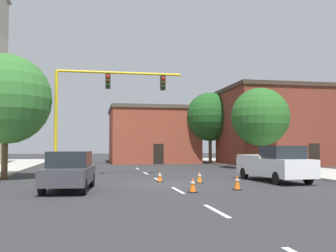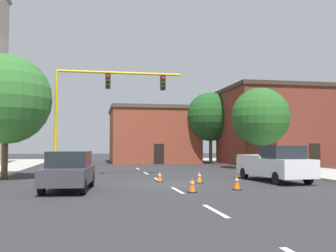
{
  "view_description": "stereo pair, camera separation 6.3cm",
  "coord_description": "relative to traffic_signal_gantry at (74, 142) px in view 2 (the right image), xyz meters",
  "views": [
    {
      "loc": [
        -3.67,
        -19.86,
        1.99
      ],
      "look_at": [
        0.96,
        4.36,
        3.25
      ],
      "focal_mm": 41.16,
      "sensor_mm": 36.0,
      "label": 1
    },
    {
      "loc": [
        -3.61,
        -19.87,
        1.99
      ],
      "look_at": [
        0.96,
        4.36,
        3.25
      ],
      "focal_mm": 41.16,
      "sensor_mm": 36.0,
      "label": 2
    }
  ],
  "objects": [
    {
      "name": "ground_plane",
      "position": [
        4.94,
        -5.22,
        -2.24
      ],
      "size": [
        160.0,
        160.0,
        0.0
      ],
      "primitive_type": "plane",
      "color": "#2D2D30"
    },
    {
      "name": "sidewalk_right",
      "position": [
        17.06,
        2.78,
        -2.17
      ],
      "size": [
        6.0,
        56.0,
        0.14
      ],
      "primitive_type": "cube",
      "color": "#B2ADA3",
      "rests_on": "ground_plane"
    },
    {
      "name": "lane_stripe_seg_1",
      "position": [
        4.94,
        -13.72,
        -2.23
      ],
      "size": [
        0.16,
        2.4,
        0.01
      ],
      "primitive_type": "cube",
      "color": "silver",
      "rests_on": "ground_plane"
    },
    {
      "name": "lane_stripe_seg_2",
      "position": [
        4.94,
        -8.22,
        -2.23
      ],
      "size": [
        0.16,
        2.4,
        0.01
      ],
      "primitive_type": "cube",
      "color": "silver",
      "rests_on": "ground_plane"
    },
    {
      "name": "lane_stripe_seg_3",
      "position": [
        4.94,
        -2.72,
        -2.23
      ],
      "size": [
        0.16,
        2.4,
        0.01
      ],
      "primitive_type": "cube",
      "color": "silver",
      "rests_on": "ground_plane"
    },
    {
      "name": "lane_stripe_seg_4",
      "position": [
        4.94,
        2.78,
        -2.23
      ],
      "size": [
        0.16,
        2.4,
        0.01
      ],
      "primitive_type": "cube",
      "color": "silver",
      "rests_on": "ground_plane"
    },
    {
      "name": "lane_stripe_seg_5",
      "position": [
        4.94,
        8.28,
        -2.23
      ],
      "size": [
        0.16,
        2.4,
        0.01
      ],
      "primitive_type": "cube",
      "color": "silver",
      "rests_on": "ground_plane"
    },
    {
      "name": "building_brick_center",
      "position": [
        8.05,
        20.88,
        1.02
      ],
      "size": [
        10.13,
        10.28,
        6.5
      ],
      "color": "brown",
      "rests_on": "ground_plane"
    },
    {
      "name": "building_row_right",
      "position": [
        21.49,
        12.02,
        1.78
      ],
      "size": [
        14.06,
        8.79,
        8.02
      ],
      "color": "brown",
      "rests_on": "ground_plane"
    },
    {
      "name": "traffic_signal_gantry",
      "position": [
        0.0,
        0.0,
        0.0
      ],
      "size": [
        8.96,
        1.2,
        6.83
      ],
      "color": "yellow",
      "rests_on": "ground_plane"
    },
    {
      "name": "tree_right_mid",
      "position": [
        15.36,
        6.08,
        2.24
      ],
      "size": [
        5.04,
        5.04,
        7.01
      ],
      "color": "brown",
      "rests_on": "ground_plane"
    },
    {
      "name": "tree_right_far",
      "position": [
        13.91,
        16.08,
        2.97
      ],
      "size": [
        5.43,
        5.43,
        7.93
      ],
      "color": "brown",
      "rests_on": "ground_plane"
    },
    {
      "name": "tree_left_near",
      "position": [
        -3.93,
        -0.96,
        2.51
      ],
      "size": [
        5.35,
        5.35,
        7.44
      ],
      "color": "#4C3823",
      "rests_on": "ground_plane"
    },
    {
      "name": "pickup_truck_white",
      "position": [
        11.1,
        -5.15,
        -1.26
      ],
      "size": [
        2.4,
        5.54,
        1.99
      ],
      "color": "white",
      "rests_on": "ground_plane"
    },
    {
      "name": "sedan_dark_gray_near_left",
      "position": [
        0.19,
        -7.39,
        -1.35
      ],
      "size": [
        2.28,
        4.66,
        1.74
      ],
      "color": "#3D3D42",
      "rests_on": "ground_plane"
    },
    {
      "name": "traffic_cone_roadside_a",
      "position": [
        4.81,
        -4.13,
        -1.95
      ],
      "size": [
        0.36,
        0.36,
        0.59
      ],
      "color": "black",
      "rests_on": "ground_plane"
    },
    {
      "name": "traffic_cone_roadside_b",
      "position": [
        6.8,
        -5.13,
        -1.93
      ],
      "size": [
        0.36,
        0.36,
        0.63
      ],
      "color": "black",
      "rests_on": "ground_plane"
    },
    {
      "name": "traffic_cone_roadside_c",
      "position": [
        5.38,
        -9.14,
        -1.91
      ],
      "size": [
        0.36,
        0.36,
        0.66
      ],
      "color": "black",
      "rests_on": "ground_plane"
    },
    {
      "name": "traffic_cone_roadside_d",
      "position": [
        7.6,
        -8.54,
        -1.89
      ],
      "size": [
        0.36,
        0.36,
        0.7
      ],
      "color": "black",
      "rests_on": "ground_plane"
    }
  ]
}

